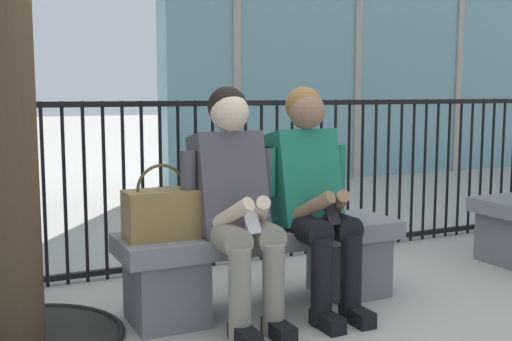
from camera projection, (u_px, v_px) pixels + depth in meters
name	position (u px, v px, depth m)	size (l,w,h in m)	color
ground_plane	(264.00, 306.00, 3.50)	(60.00, 60.00, 0.00)	#B2ADA3
stone_bench	(264.00, 259.00, 3.46)	(1.60, 0.44, 0.45)	slate
seated_person_with_phone	(235.00, 197.00, 3.21)	(0.52, 0.66, 1.21)	gray
seated_person_companion	(312.00, 191.00, 3.40)	(0.52, 0.66, 1.21)	black
handbag_on_bench	(162.00, 213.00, 3.17)	(0.37, 0.20, 0.38)	olive
plaza_railing	(205.00, 184.00, 4.23)	(7.18, 0.04, 1.13)	black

